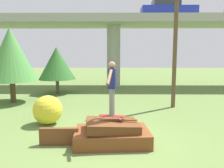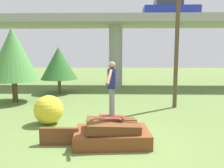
{
  "view_description": "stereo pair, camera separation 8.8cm",
  "coord_description": "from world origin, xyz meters",
  "views": [
    {
      "loc": [
        0.07,
        -6.11,
        2.54
      ],
      "look_at": [
        -0.0,
        0.04,
        1.74
      ],
      "focal_mm": 35.0,
      "sensor_mm": 36.0,
      "label": 1
    },
    {
      "loc": [
        0.15,
        -6.1,
        2.54
      ],
      "look_at": [
        -0.0,
        0.04,
        1.74
      ],
      "focal_mm": 35.0,
      "sensor_mm": 36.0,
      "label": 2
    }
  ],
  "objects": [
    {
      "name": "bush_yellow_flowering",
      "position": [
        -2.41,
        1.76,
        0.54
      ],
      "size": [
        1.08,
        1.08,
        1.08
      ],
      "color": "gold",
      "rests_on": "ground_plane"
    },
    {
      "name": "tree_behind_left",
      "position": [
        -3.77,
        8.43,
        2.03
      ],
      "size": [
        2.42,
        2.42,
        3.11
      ],
      "color": "brown",
      "rests_on": "ground_plane"
    },
    {
      "name": "tree_behind_right",
      "position": [
        -5.47,
        5.56,
        2.6
      ],
      "size": [
        2.69,
        2.69,
        4.03
      ],
      "color": "#4C3823",
      "rests_on": "ground_plane"
    },
    {
      "name": "utility_pole",
      "position": [
        2.98,
        4.53,
        3.84
      ],
      "size": [
        1.3,
        0.2,
        7.42
      ],
      "color": "brown",
      "rests_on": "ground_plane"
    },
    {
      "name": "scrap_pile",
      "position": [
        0.0,
        -0.01,
        0.29
      ],
      "size": [
        2.22,
        1.47,
        0.72
      ],
      "color": "brown",
      "rests_on": "ground_plane"
    },
    {
      "name": "skater",
      "position": [
        -0.0,
        0.04,
        1.71
      ],
      "size": [
        0.32,
        1.13,
        1.56
      ],
      "color": "slate",
      "rests_on": "skateboard"
    },
    {
      "name": "scrap_plank_loose",
      "position": [
        -1.51,
        -0.15,
        0.25
      ],
      "size": [
        1.11,
        0.16,
        0.5
      ],
      "color": "brown",
      "rests_on": "ground_plane"
    },
    {
      "name": "highway_overpass",
      "position": [
        0.0,
        12.17,
        4.9
      ],
      "size": [
        44.0,
        4.2,
        5.6
      ],
      "color": "#9E9E99",
      "rests_on": "ground_plane"
    },
    {
      "name": "ground_plane",
      "position": [
        0.0,
        0.0,
        0.0
      ],
      "size": [
        80.0,
        80.0,
        0.0
      ],
      "primitive_type": "plane",
      "color": "olive"
    },
    {
      "name": "car_on_overpass_left",
      "position": [
        4.38,
        12.26,
        6.19
      ],
      "size": [
        4.37,
        1.69,
        1.43
      ],
      "color": "#1E2D9E",
      "rests_on": "highway_overpass"
    },
    {
      "name": "skateboard",
      "position": [
        -0.0,
        0.04,
        0.8
      ],
      "size": [
        0.79,
        0.35,
        0.09
      ],
      "color": "maroon",
      "rests_on": "scrap_pile"
    }
  ]
}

